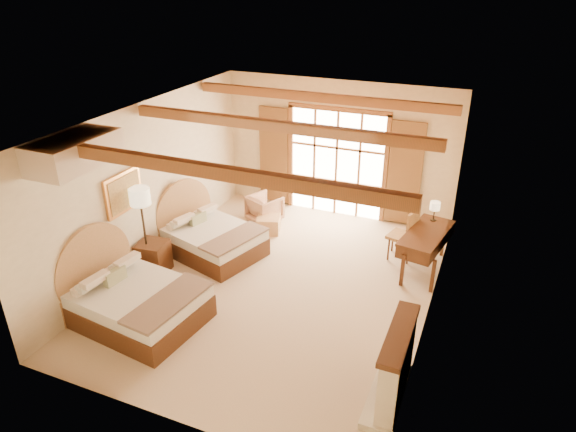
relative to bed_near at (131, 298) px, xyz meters
The scene contains 19 objects.
floor 2.70m from the bed_near, 45.53° to the left, with size 7.00×7.00×0.00m, color #CCB28B.
wall_back 5.84m from the bed_near, 70.92° to the left, with size 5.50×5.50×0.00m, color beige.
wall_left 2.41m from the bed_near, 114.83° to the left, with size 7.00×7.00×0.00m, color beige.
wall_right 5.14m from the bed_near, 22.40° to the left, with size 7.00×7.00×0.00m, color beige.
ceiling 3.86m from the bed_near, 45.53° to the left, with size 7.00×7.00×0.00m, color #AD6536.
ceiling_beams 3.77m from the bed_near, 45.53° to the left, with size 5.39×4.60×0.18m, color #945525, non-canonical shape.
french_doors 5.72m from the bed_near, 70.72° to the left, with size 3.95×0.08×2.60m.
fireplace 4.47m from the bed_near, ahead, with size 0.46×1.40×1.16m.
painting 1.96m from the bed_near, 125.87° to the left, with size 0.06×0.95×0.75m.
canopy_valance 2.60m from the bed_near, 169.72° to the right, with size 0.70×1.40×0.45m, color beige.
bed_near is the anchor object (origin of this frame).
bed_far 2.47m from the bed_near, 89.57° to the left, with size 2.27×1.91×1.24m.
nightstand 1.50m from the bed_near, 111.94° to the left, with size 0.54×0.54×0.64m, color #4D2E13.
floor_lamp 1.84m from the bed_near, 115.55° to the left, with size 0.38×0.38×1.80m.
armchair 4.32m from the bed_near, 83.61° to the left, with size 0.68×0.70×0.63m, color #B07B5A.
ottoman 3.90m from the bed_near, 78.12° to the left, with size 0.50×0.50×0.36m, color tan.
desk 5.54m from the bed_near, 39.18° to the left, with size 0.93×1.65×0.84m.
desk_chair 5.38m from the bed_near, 44.97° to the left, with size 0.61×0.60×1.12m.
desk_lamp 5.98m from the bed_near, 43.15° to the left, with size 0.20×0.20×0.40m.
Camera 1 is at (3.31, -7.47, 5.42)m, focal length 32.00 mm.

